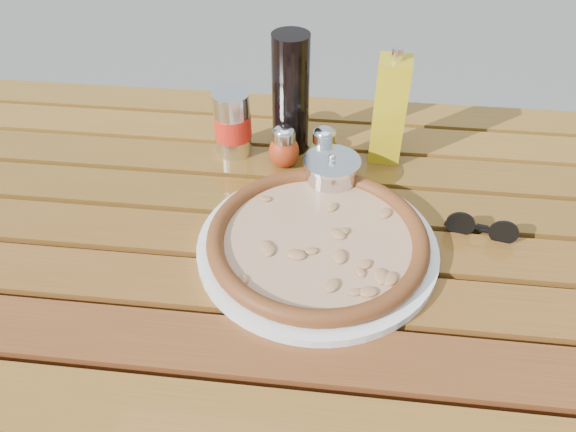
# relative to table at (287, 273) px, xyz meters

# --- Properties ---
(table) EXTENTS (1.40, 0.90, 0.75)m
(table) POSITION_rel_table_xyz_m (0.00, 0.00, 0.00)
(table) COLOR #361B0C
(table) RESTS_ON ground
(plate) EXTENTS (0.48, 0.48, 0.01)m
(plate) POSITION_rel_table_xyz_m (0.05, -0.02, 0.08)
(plate) COLOR white
(plate) RESTS_ON table
(pizza) EXTENTS (0.44, 0.44, 0.03)m
(pizza) POSITION_rel_table_xyz_m (0.05, -0.02, 0.10)
(pizza) COLOR beige
(pizza) RESTS_ON plate
(pepper_shaker) EXTENTS (0.06, 0.06, 0.08)m
(pepper_shaker) POSITION_rel_table_xyz_m (-0.03, 0.19, 0.11)
(pepper_shaker) COLOR #BC3915
(pepper_shaker) RESTS_ON table
(oregano_shaker) EXTENTS (0.07, 0.07, 0.08)m
(oregano_shaker) POSITION_rel_table_xyz_m (0.04, 0.20, 0.11)
(oregano_shaker) COLOR #353D18
(oregano_shaker) RESTS_ON table
(dark_bottle) EXTENTS (0.07, 0.07, 0.22)m
(dark_bottle) POSITION_rel_table_xyz_m (-0.02, 0.25, 0.19)
(dark_bottle) COLOR black
(dark_bottle) RESTS_ON table
(soda_can) EXTENTS (0.07, 0.07, 0.12)m
(soda_can) POSITION_rel_table_xyz_m (-0.12, 0.23, 0.13)
(soda_can) COLOR silver
(soda_can) RESTS_ON table
(olive_oil_cruet) EXTENTS (0.06, 0.06, 0.21)m
(olive_oil_cruet) POSITION_rel_table_xyz_m (0.15, 0.24, 0.17)
(olive_oil_cruet) COLOR #B99F13
(olive_oil_cruet) RESTS_ON table
(parmesan_tin) EXTENTS (0.13, 0.13, 0.07)m
(parmesan_tin) POSITION_rel_table_xyz_m (0.06, 0.14, 0.11)
(parmesan_tin) COLOR silver
(parmesan_tin) RESTS_ON table
(sunglasses) EXTENTS (0.11, 0.04, 0.04)m
(sunglasses) POSITION_rel_table_xyz_m (0.30, 0.04, 0.09)
(sunglasses) COLOR black
(sunglasses) RESTS_ON table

